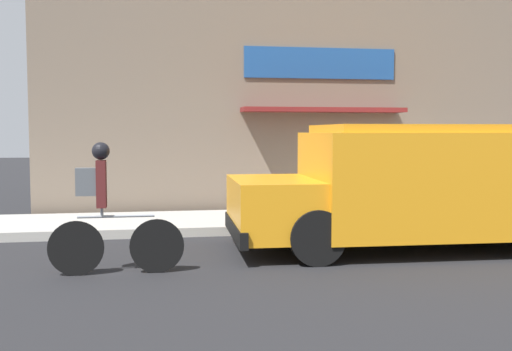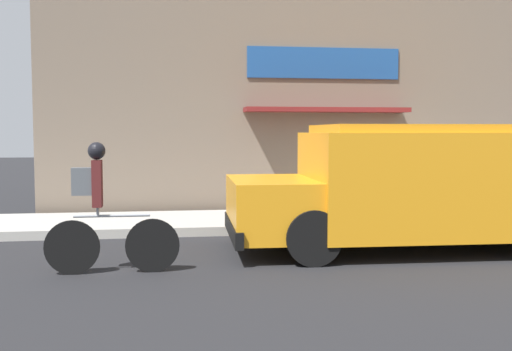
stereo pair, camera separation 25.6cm
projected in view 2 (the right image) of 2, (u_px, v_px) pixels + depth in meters
name	position (u px, v px, depth m)	size (l,w,h in m)	color
ground_plane	(415.00, 231.00, 11.24)	(70.00, 70.00, 0.00)	#232326
sidewalk	(392.00, 218.00, 12.39)	(28.00, 2.35, 0.17)	#ADAAA3
storefront	(370.00, 86.00, 13.64)	(14.80, 0.82, 5.83)	#756656
school_bus	(426.00, 184.00, 9.50)	(5.76, 2.85, 1.98)	orange
cyclist	(103.00, 211.00, 7.83)	(1.76, 0.23, 1.74)	black
trash_bin	(468.00, 192.00, 12.79)	(0.46, 0.46, 0.83)	slate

